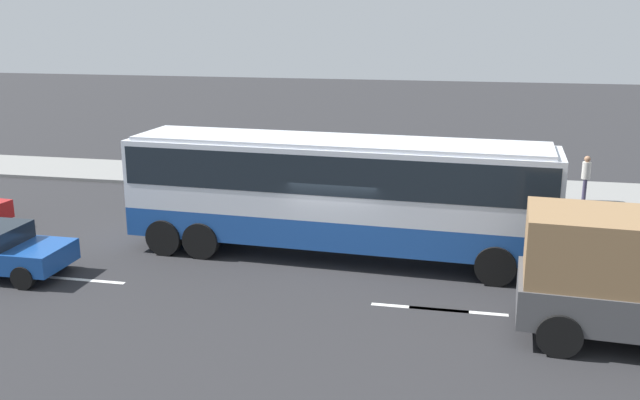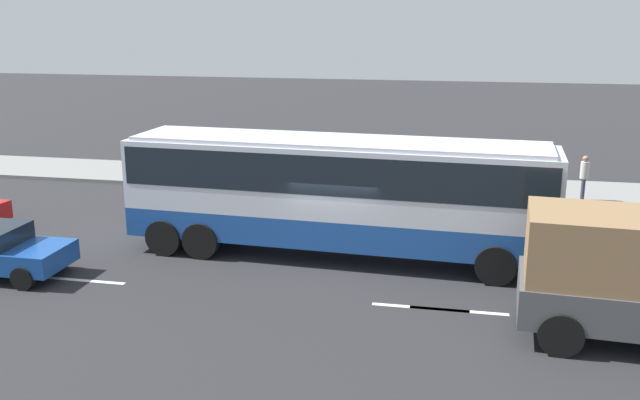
# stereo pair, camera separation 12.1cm
# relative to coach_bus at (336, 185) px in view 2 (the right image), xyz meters

# --- Properties ---
(ground_plane) EXTENTS (120.00, 120.00, 0.00)m
(ground_plane) POSITION_rel_coach_bus_xyz_m (0.11, -0.36, -2.21)
(ground_plane) COLOR #28282B
(sidewalk_curb) EXTENTS (80.00, 4.00, 0.15)m
(sidewalk_curb) POSITION_rel_coach_bus_xyz_m (0.11, 9.29, -2.13)
(sidewalk_curb) COLOR gray
(sidewalk_curb) RESTS_ON ground_plane
(lane_centreline) EXTENTS (38.92, 0.16, 0.01)m
(lane_centreline) POSITION_rel_coach_bus_xyz_m (0.42, -3.35, -2.20)
(lane_centreline) COLOR white
(lane_centreline) RESTS_ON ground_plane
(coach_bus) EXTENTS (12.60, 3.17, 3.56)m
(coach_bus) POSITION_rel_coach_bus_xyz_m (0.00, 0.00, 0.00)
(coach_bus) COLOR #1E4C9E
(coach_bus) RESTS_ON ground_plane
(pedestrian_near_curb) EXTENTS (0.32, 0.32, 1.74)m
(pedestrian_near_curb) POSITION_rel_coach_bus_xyz_m (8.15, 7.82, -1.05)
(pedestrian_near_curb) COLOR #38334C
(pedestrian_near_curb) RESTS_ON sidewalk_curb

